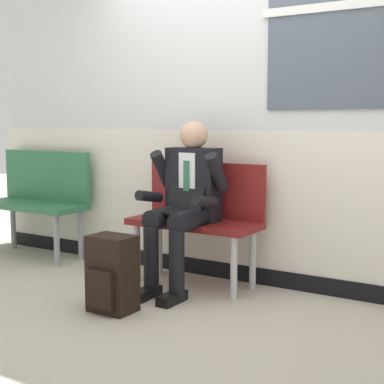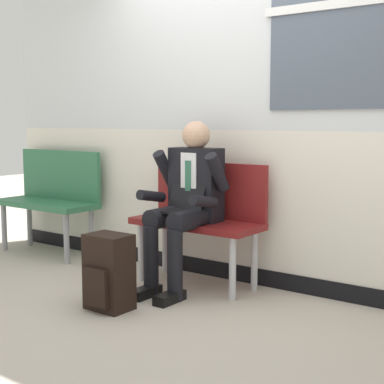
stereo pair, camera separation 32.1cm
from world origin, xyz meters
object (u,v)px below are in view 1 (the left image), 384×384
backpack (112,274)px  bench_with_person (199,213)px  bench_empty (39,195)px  person_seated (185,200)px

backpack → bench_with_person: bearing=81.6°
bench_empty → person_seated: bearing=-6.6°
bench_empty → person_seated: person_seated is taller
bench_with_person → backpack: 0.94m
bench_empty → person_seated: (1.75, -0.20, 0.11)m
bench_with_person → person_seated: size_ratio=0.81×
backpack → person_seated: bearing=79.2°
bench_with_person → person_seated: bearing=-90.0°
person_seated → backpack: person_seated is taller
person_seated → backpack: size_ratio=2.46×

